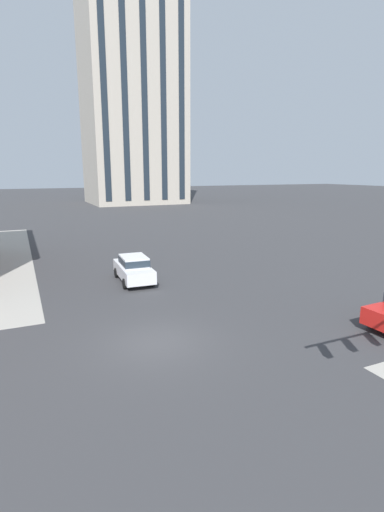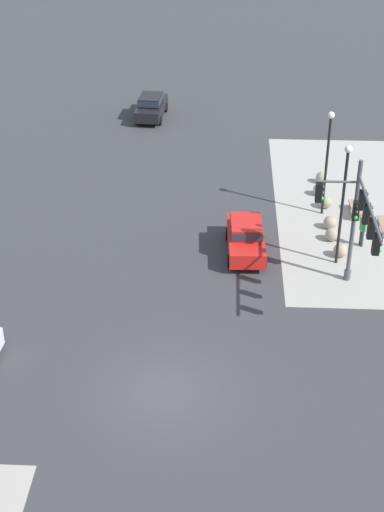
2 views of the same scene
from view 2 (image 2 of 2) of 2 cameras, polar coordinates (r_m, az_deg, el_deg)
ground_plane at (r=29.66m, az=-2.15°, el=-10.11°), size 320.00×320.00×0.00m
traffic_signal_main at (r=33.60m, az=12.21°, el=2.74°), size 6.00×2.09×6.10m
bollard_sphere_curb_a at (r=38.48m, az=11.02°, el=0.41°), size 0.70×0.70×0.70m
bollard_sphere_curb_b at (r=39.86m, az=10.41°, el=1.60°), size 0.70×0.70×0.70m
bollard_sphere_curb_c at (r=41.01m, az=10.27°, el=2.48°), size 0.70×0.70×0.70m
bollard_sphere_curb_d at (r=43.14m, az=9.96°, el=3.99°), size 0.70×0.70×0.70m
bollard_sphere_curb_e at (r=44.55m, az=9.47°, el=4.92°), size 0.70×0.70×0.70m
bollard_sphere_curb_f at (r=46.10m, az=9.67°, el=5.81°), size 0.70×0.70×0.70m
bench_near_signal at (r=41.32m, az=14.15°, el=2.20°), size 1.80×0.49×0.49m
bench_mid_block at (r=42.72m, az=12.07°, el=3.45°), size 1.81×0.52×0.49m
pedestrian_near_bench at (r=39.35m, az=12.64°, el=2.05°), size 0.53×0.29×1.77m
street_lamp_corner_near at (r=36.34m, az=11.26°, el=4.65°), size 0.36×0.36×6.16m
street_lamp_mid_sidewalk at (r=41.13m, az=10.10°, el=7.66°), size 0.36×0.36×5.85m
car_main_northbound_far at (r=55.49m, az=-3.08°, el=11.16°), size 4.52×2.13×1.68m
car_main_southbound_far at (r=37.98m, az=4.04°, el=1.50°), size 4.47×2.03×1.68m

